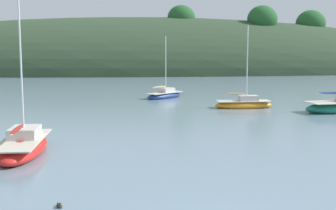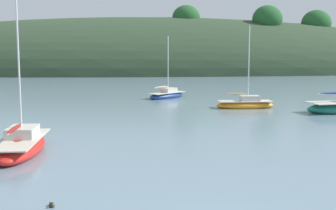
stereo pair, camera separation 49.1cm
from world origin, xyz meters
name	(u,v)px [view 1 (the left image)]	position (x,y,z in m)	size (l,w,h in m)	color
far_shoreline_hill	(142,71)	(0.07, 86.41, 0.08)	(150.00, 36.00, 25.79)	#2D422B
sailboat_cream_ketch	(23,146)	(-7.98, 11.07, 0.38)	(2.07, 6.08, 8.09)	red
sailboat_blue_center	(164,95)	(0.96, 35.21, 0.32)	(4.59, 4.50, 6.57)	navy
sailboat_orange_cutter	(244,104)	(7.26, 26.90, 0.34)	(5.09, 1.82, 7.28)	orange
duck_straggler	(59,206)	(-5.06, 3.24, 0.05)	(0.30, 0.41, 0.24)	#2D2823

